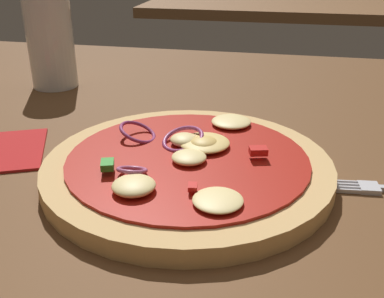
{
  "coord_description": "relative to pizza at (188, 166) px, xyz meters",
  "views": [
    {
      "loc": [
        0.07,
        -0.42,
        0.25
      ],
      "look_at": [
        -0.01,
        -0.02,
        0.06
      ],
      "focal_mm": 42.18,
      "sensor_mm": 36.0,
      "label": 1
    }
  ],
  "objects": [
    {
      "name": "dining_table",
      "position": [
        0.01,
        0.04,
        -0.03
      ],
      "size": [
        1.44,
        1.02,
        0.04
      ],
      "color": "brown",
      "rests_on": "ground"
    },
    {
      "name": "pizza",
      "position": [
        0.0,
        0.0,
        0.0
      ],
      "size": [
        0.28,
        0.28,
        0.04
      ],
      "color": "tan",
      "rests_on": "dining_table"
    },
    {
      "name": "beer_glass",
      "position": [
        -0.27,
        0.25,
        0.05
      ],
      "size": [
        0.07,
        0.07,
        0.14
      ],
      "color": "silver",
      "rests_on": "dining_table"
    },
    {
      "name": "background_table",
      "position": [
        -0.0,
        1.43,
        -0.03
      ],
      "size": [
        0.88,
        0.57,
        0.04
      ],
      "color": "brown",
      "rests_on": "ground"
    }
  ]
}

